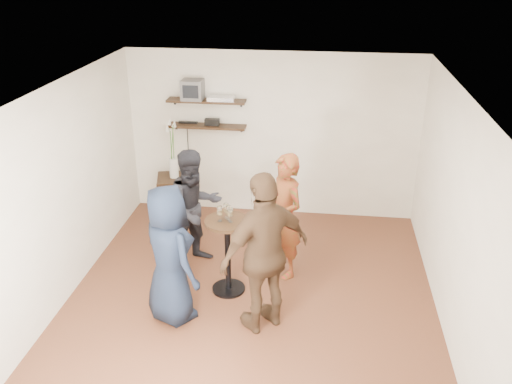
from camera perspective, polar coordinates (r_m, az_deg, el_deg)
room at (r=6.16m, az=-0.63°, el=-1.37°), size 4.58×5.08×2.68m
shelf_upper at (r=8.34m, az=-5.26°, el=9.54°), size 1.20×0.25×0.04m
shelf_lower at (r=8.45m, az=-5.15°, el=6.92°), size 1.20×0.25×0.04m
crt_monitor at (r=8.34m, az=-6.67°, el=10.67°), size 0.32×0.30×0.30m
dvd_deck at (r=8.28m, az=-3.64°, el=9.82°), size 0.40×0.24×0.06m
radio at (r=8.42m, az=-4.65°, el=7.34°), size 0.22×0.10×0.10m
power_strip at (r=8.56m, az=-7.16°, el=7.28°), size 0.30×0.05×0.03m
side_table at (r=8.74m, az=-8.54°, el=0.94°), size 0.65×0.65×0.64m
vase_lilies at (r=8.58m, az=-8.72°, el=3.53°), size 0.20×0.20×1.00m
drinks_table at (r=6.67m, az=-3.01°, el=-5.70°), size 0.54×0.54×0.99m
wine_glass_fl at (r=6.42m, az=-3.84°, el=-2.03°), size 0.07×0.07×0.20m
wine_glass_fr at (r=6.40m, az=-2.71°, el=-2.18°), size 0.06×0.06×0.19m
wine_glass_bl at (r=6.49m, az=-3.18°, el=-1.74°), size 0.06×0.06×0.19m
wine_glass_br at (r=6.44m, az=-2.91°, el=-1.96°), size 0.06×0.06×0.19m
person_plaid at (r=6.93m, az=3.04°, el=-2.58°), size 0.69×0.73×1.67m
person_dark at (r=7.22m, az=-6.47°, el=-1.74°), size 1.00×0.99×1.63m
person_navy at (r=6.18m, az=-9.13°, el=-6.57°), size 0.96×0.94×1.66m
person_brown at (r=5.91m, az=0.98°, el=-6.49°), size 1.14×1.07×1.89m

